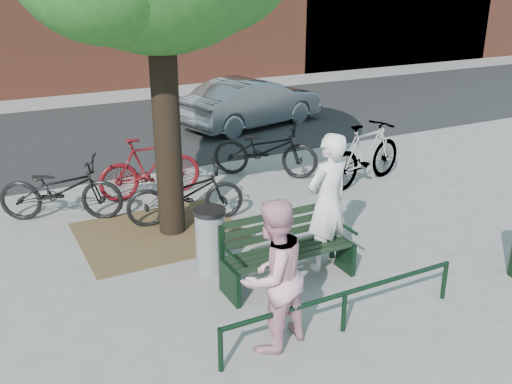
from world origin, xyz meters
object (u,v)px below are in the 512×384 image
person_left (327,203)px  litter_bin (210,240)px  person_right (272,276)px  park_bench (286,247)px  bicycle_c (185,194)px  parked_car (253,102)px

person_left → litter_bin: bearing=-35.0°
person_left → litter_bin: person_left is taller
person_left → person_right: size_ratio=1.13×
park_bench → person_left: bearing=6.2°
litter_bin → bicycle_c: 1.68m
park_bench → litter_bin: size_ratio=1.95×
person_right → person_left: bearing=-158.3°
litter_bin → bicycle_c: bicycle_c is taller
person_right → litter_bin: 1.87m
litter_bin → bicycle_c: size_ratio=0.47×
bicycle_c → parked_car: (3.77, 5.02, 0.15)m
parked_car → park_bench: bearing=141.7°
person_right → litter_bin: person_right is taller
person_right → litter_bin: bearing=-109.5°
person_right → parked_car: person_right is taller
park_bench → person_left: 0.81m
person_left → bicycle_c: size_ratio=1.01×
person_right → parked_car: size_ratio=0.43×
park_bench → parked_car: parked_car is taller
park_bench → litter_bin: (-0.76, 0.70, -0.03)m
litter_bin → parked_car: bearing=58.7°
litter_bin → person_right: bearing=-92.4°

